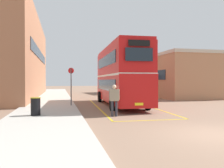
% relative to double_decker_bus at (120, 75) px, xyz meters
% --- Properties ---
extents(ground_plane, '(135.60, 135.60, 0.00)m').
position_rel_double_decker_bus_xyz_m(ground_plane, '(0.84, 3.64, -2.51)').
color(ground_plane, '#846651').
extents(sidewalk_left, '(4.00, 57.60, 0.14)m').
position_rel_double_decker_bus_xyz_m(sidewalk_left, '(-5.66, 6.04, -2.44)').
color(sidewalk_left, '#B2ADA3').
rests_on(sidewalk_left, ground).
extents(brick_building_left, '(6.13, 25.02, 9.53)m').
position_rel_double_decker_bus_xyz_m(brick_building_left, '(-10.29, 11.66, 2.25)').
color(brick_building_left, '#9E6647').
rests_on(brick_building_left, ground).
extents(depot_building_right, '(8.39, 17.14, 5.25)m').
position_rel_double_decker_bus_xyz_m(depot_building_right, '(10.47, 11.11, 0.11)').
color(depot_building_right, '#AD7A56').
rests_on(depot_building_right, ground).
extents(double_decker_bus, '(3.10, 10.65, 4.75)m').
position_rel_double_decker_bus_xyz_m(double_decker_bus, '(0.00, 0.00, 0.00)').
color(double_decker_bus, black).
rests_on(double_decker_bus, ground).
extents(single_deck_bus, '(3.33, 8.47, 3.02)m').
position_rel_double_decker_bus_xyz_m(single_deck_bus, '(3.45, 17.46, -0.88)').
color(single_deck_bus, black).
rests_on(single_deck_bus, ground).
extents(pedestrian_boarding, '(0.60, 0.27, 1.81)m').
position_rel_double_decker_bus_xyz_m(pedestrian_boarding, '(-1.83, -5.62, -1.45)').
color(pedestrian_boarding, '#2D2D38').
rests_on(pedestrian_boarding, ground).
extents(litter_bin, '(0.54, 0.54, 0.98)m').
position_rel_double_decker_bus_xyz_m(litter_bin, '(-6.13, -5.16, -1.88)').
color(litter_bin, black).
rests_on(litter_bin, sidewalk_left).
extents(bus_stop_sign, '(0.44, 0.11, 2.88)m').
position_rel_double_decker_bus_xyz_m(bus_stop_sign, '(-3.99, -0.46, -0.65)').
color(bus_stop_sign, '#4C4C51').
rests_on(bus_stop_sign, sidewalk_left).
extents(bay_marking_yellow, '(4.67, 12.72, 0.01)m').
position_rel_double_decker_bus_xyz_m(bay_marking_yellow, '(-0.04, -1.94, -2.51)').
color(bay_marking_yellow, gold).
rests_on(bay_marking_yellow, ground).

